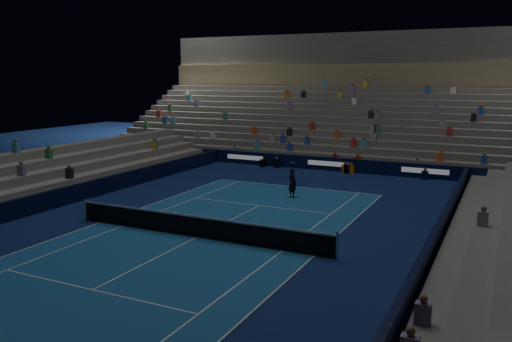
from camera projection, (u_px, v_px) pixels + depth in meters
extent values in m
plane|color=#0D1E50|center=(196.00, 237.00, 22.99)|extent=(90.00, 90.00, 0.00)
cube|color=#1A5591|center=(196.00, 237.00, 22.99)|extent=(10.97, 23.77, 0.01)
cube|color=black|center=(329.00, 164.00, 39.27)|extent=(44.00, 0.25, 1.00)
cube|color=black|center=(426.00, 260.00, 18.73)|extent=(0.25, 37.00, 1.00)
cube|color=black|center=(37.00, 203.00, 27.08)|extent=(0.25, 37.00, 1.00)
cube|color=#62625D|center=(333.00, 165.00, 40.20)|extent=(44.00, 1.00, 0.50)
cube|color=#62625D|center=(337.00, 160.00, 41.04)|extent=(44.00, 1.00, 1.00)
cube|color=#62625D|center=(340.00, 155.00, 41.88)|extent=(44.00, 1.00, 1.50)
cube|color=#62625D|center=(344.00, 151.00, 42.72)|extent=(44.00, 1.00, 2.00)
cube|color=#62625D|center=(348.00, 146.00, 43.56)|extent=(44.00, 1.00, 2.50)
cube|color=#62625D|center=(351.00, 142.00, 44.40)|extent=(44.00, 1.00, 3.00)
cube|color=#62625D|center=(354.00, 138.00, 45.24)|extent=(44.00, 1.00, 3.50)
cube|color=#62625D|center=(357.00, 134.00, 46.08)|extent=(44.00, 1.00, 4.00)
cube|color=#62625D|center=(361.00, 130.00, 46.92)|extent=(44.00, 1.00, 4.50)
cube|color=#62625D|center=(363.00, 126.00, 47.76)|extent=(44.00, 1.00, 5.00)
cube|color=#62625D|center=(366.00, 123.00, 48.60)|extent=(44.00, 1.00, 5.50)
cube|color=#62625D|center=(369.00, 119.00, 49.44)|extent=(44.00, 1.00, 6.00)
cube|color=#867552|center=(374.00, 75.00, 49.68)|extent=(44.00, 0.60, 2.20)
cube|color=#4D4D4A|center=(378.00, 48.00, 50.46)|extent=(44.00, 2.40, 3.00)
cube|color=slate|center=(449.00, 270.00, 18.43)|extent=(1.00, 37.00, 0.50)
cube|color=slate|center=(480.00, 268.00, 17.95)|extent=(1.00, 37.00, 1.00)
cube|color=slate|center=(27.00, 206.00, 27.47)|extent=(1.00, 37.00, 0.50)
cube|color=slate|center=(13.00, 200.00, 27.85)|extent=(1.00, 37.00, 1.00)
cube|color=slate|center=(0.00, 193.00, 28.24)|extent=(1.00, 37.00, 1.50)
cylinder|color=#B2B2B7|center=(86.00, 209.00, 25.65)|extent=(0.10, 0.10, 1.10)
cylinder|color=#B2B2B7|center=(337.00, 246.00, 20.14)|extent=(0.10, 0.10, 1.10)
cube|color=black|center=(196.00, 228.00, 22.91)|extent=(12.80, 0.03, 0.90)
cube|color=white|center=(196.00, 217.00, 22.82)|extent=(12.80, 0.04, 0.08)
imported|color=black|center=(292.00, 183.00, 30.48)|extent=(0.72, 0.61, 1.69)
cube|color=black|center=(263.00, 163.00, 41.10)|extent=(0.51, 0.58, 0.56)
cylinder|color=black|center=(261.00, 162.00, 40.69)|extent=(0.22, 0.37, 0.16)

